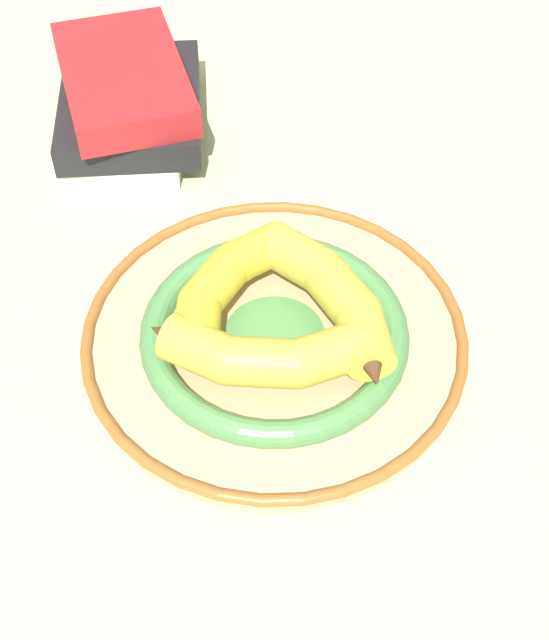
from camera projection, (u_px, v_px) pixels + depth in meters
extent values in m
plane|color=#B2C693|center=(248.00, 322.00, 0.77)|extent=(2.80, 2.80, 0.00)
cylinder|color=tan|center=(274.00, 343.00, 0.74)|extent=(0.31, 0.31, 0.02)
torus|color=#4C894C|center=(275.00, 333.00, 0.73)|extent=(0.22, 0.22, 0.02)
cylinder|color=#4C894C|center=(274.00, 335.00, 0.73)|extent=(0.08, 0.08, 0.00)
torus|color=#995B28|center=(274.00, 334.00, 0.73)|extent=(0.32, 0.32, 0.01)
cylinder|color=yellow|center=(258.00, 252.00, 0.75)|extent=(0.06, 0.05, 0.04)
cylinder|color=yellow|center=(216.00, 283.00, 0.73)|extent=(0.06, 0.06, 0.04)
cylinder|color=yellow|center=(197.00, 327.00, 0.70)|extent=(0.05, 0.06, 0.04)
sphere|color=yellow|center=(232.00, 263.00, 0.74)|extent=(0.04, 0.04, 0.04)
sphere|color=yellow|center=(200.00, 303.00, 0.71)|extent=(0.04, 0.04, 0.04)
cone|color=#472D19|center=(283.00, 240.00, 0.76)|extent=(0.04, 0.03, 0.03)
sphere|color=black|center=(194.00, 353.00, 0.68)|extent=(0.02, 0.02, 0.02)
cylinder|color=gold|center=(198.00, 348.00, 0.68)|extent=(0.06, 0.07, 0.04)
cylinder|color=gold|center=(262.00, 362.00, 0.67)|extent=(0.06, 0.06, 0.04)
cylinder|color=gold|center=(329.00, 354.00, 0.68)|extent=(0.05, 0.04, 0.04)
sphere|color=gold|center=(228.00, 361.00, 0.67)|extent=(0.04, 0.04, 0.04)
sphere|color=gold|center=(297.00, 364.00, 0.67)|extent=(0.04, 0.04, 0.04)
cone|color=#472D19|center=(169.00, 335.00, 0.69)|extent=(0.04, 0.05, 0.03)
sphere|color=black|center=(361.00, 344.00, 0.69)|extent=(0.02, 0.02, 0.02)
cylinder|color=gold|center=(365.00, 339.00, 0.69)|extent=(0.05, 0.06, 0.04)
cylinder|color=gold|center=(340.00, 292.00, 0.72)|extent=(0.05, 0.06, 0.04)
cylinder|color=gold|center=(296.00, 257.00, 0.75)|extent=(0.06, 0.07, 0.04)
sphere|color=gold|center=(358.00, 313.00, 0.71)|extent=(0.04, 0.04, 0.04)
sphere|color=gold|center=(322.00, 271.00, 0.74)|extent=(0.04, 0.04, 0.04)
cone|color=#472D19|center=(373.00, 366.00, 0.67)|extent=(0.04, 0.04, 0.03)
sphere|color=black|center=(272.00, 243.00, 0.76)|extent=(0.02, 0.02, 0.02)
cube|color=silver|center=(125.00, 128.00, 0.93)|extent=(0.17, 0.20, 0.02)
cube|color=white|center=(126.00, 125.00, 0.93)|extent=(0.16, 0.19, 0.02)
cube|color=black|center=(131.00, 105.00, 0.91)|extent=(0.18, 0.21, 0.03)
cube|color=white|center=(131.00, 102.00, 0.91)|extent=(0.17, 0.20, 0.02)
cube|color=#AD2328|center=(123.00, 78.00, 0.89)|extent=(0.12, 0.19, 0.03)
cube|color=white|center=(123.00, 76.00, 0.89)|extent=(0.12, 0.19, 0.03)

